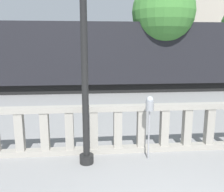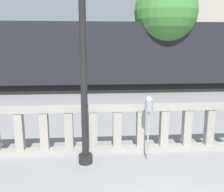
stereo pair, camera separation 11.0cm
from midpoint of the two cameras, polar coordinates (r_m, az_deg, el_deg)
balustrade at (r=6.39m, az=6.19°, el=-7.34°), size 17.46×0.24×1.23m
lamppost at (r=5.39m, az=-7.06°, el=14.44°), size 0.37×0.37×5.19m
parking_meter at (r=5.78m, az=8.06°, el=-2.77°), size 0.19×0.19×1.54m
train_near at (r=15.02m, az=1.63°, el=9.16°), size 22.86×3.04×4.47m
train_far at (r=34.70m, az=6.83°, el=10.28°), size 28.48×2.71×4.18m
building_block at (r=32.92m, az=21.66°, el=16.59°), size 13.98×8.88×11.88m
tree_left at (r=14.73m, az=11.46°, el=18.25°), size 3.47×3.47×6.20m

